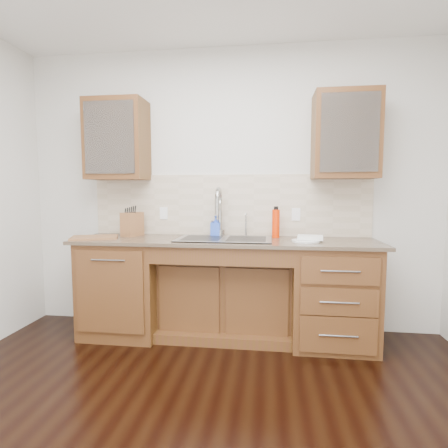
# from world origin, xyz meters

# --- Properties ---
(wall_back) EXTENTS (4.00, 0.10, 2.70)m
(wall_back) POSITION_xyz_m (0.00, 1.80, 1.35)
(wall_back) COLOR silver
(wall_back) RESTS_ON ground
(base_cabinet_left) EXTENTS (0.70, 0.62, 0.88)m
(base_cabinet_left) POSITION_xyz_m (-0.95, 1.44, 0.44)
(base_cabinet_left) COLOR #593014
(base_cabinet_left) RESTS_ON ground
(base_cabinet_center) EXTENTS (1.20, 0.44, 0.70)m
(base_cabinet_center) POSITION_xyz_m (0.00, 1.53, 0.35)
(base_cabinet_center) COLOR #593014
(base_cabinet_center) RESTS_ON ground
(base_cabinet_right) EXTENTS (0.70, 0.62, 0.88)m
(base_cabinet_right) POSITION_xyz_m (0.95, 1.44, 0.44)
(base_cabinet_right) COLOR #593014
(base_cabinet_right) RESTS_ON ground
(countertop) EXTENTS (2.70, 0.65, 0.03)m
(countertop) POSITION_xyz_m (0.00, 1.43, 0.90)
(countertop) COLOR #84705B
(countertop) RESTS_ON base_cabinet_left
(backsplash) EXTENTS (2.70, 0.02, 0.59)m
(backsplash) POSITION_xyz_m (0.00, 1.74, 1.21)
(backsplash) COLOR beige
(backsplash) RESTS_ON wall_back
(sink) EXTENTS (0.84, 0.46, 0.19)m
(sink) POSITION_xyz_m (0.00, 1.41, 0.83)
(sink) COLOR #9E9EA5
(sink) RESTS_ON countertop
(faucet) EXTENTS (0.04, 0.04, 0.40)m
(faucet) POSITION_xyz_m (-0.07, 1.64, 1.11)
(faucet) COLOR #999993
(faucet) RESTS_ON countertop
(filter_tap) EXTENTS (0.02, 0.02, 0.24)m
(filter_tap) POSITION_xyz_m (0.18, 1.65, 1.03)
(filter_tap) COLOR #999993
(filter_tap) RESTS_ON countertop
(upper_cabinet_left) EXTENTS (0.55, 0.34, 0.75)m
(upper_cabinet_left) POSITION_xyz_m (-1.05, 1.58, 1.83)
(upper_cabinet_left) COLOR #593014
(upper_cabinet_left) RESTS_ON wall_back
(upper_cabinet_right) EXTENTS (0.55, 0.34, 0.75)m
(upper_cabinet_right) POSITION_xyz_m (1.05, 1.58, 1.83)
(upper_cabinet_right) COLOR #593014
(upper_cabinet_right) RESTS_ON wall_back
(outlet_left) EXTENTS (0.08, 0.01, 0.12)m
(outlet_left) POSITION_xyz_m (-0.65, 1.73, 1.12)
(outlet_left) COLOR white
(outlet_left) RESTS_ON backsplash
(outlet_right) EXTENTS (0.08, 0.01, 0.12)m
(outlet_right) POSITION_xyz_m (0.65, 1.73, 1.12)
(outlet_right) COLOR white
(outlet_right) RESTS_ON backsplash
(soap_bottle) EXTENTS (0.09, 0.10, 0.20)m
(soap_bottle) POSITION_xyz_m (-0.11, 1.63, 1.01)
(soap_bottle) COLOR blue
(soap_bottle) RESTS_ON countertop
(water_bottle) EXTENTS (0.08, 0.08, 0.26)m
(water_bottle) POSITION_xyz_m (0.46, 1.61, 1.04)
(water_bottle) COLOR #EA2B00
(water_bottle) RESTS_ON countertop
(plate) EXTENTS (0.30, 0.30, 0.01)m
(plate) POSITION_xyz_m (0.71, 1.37, 0.92)
(plate) COLOR white
(plate) RESTS_ON countertop
(dish_towel) EXTENTS (0.23, 0.18, 0.03)m
(dish_towel) POSITION_xyz_m (0.75, 1.40, 0.94)
(dish_towel) COLOR beige
(dish_towel) RESTS_ON plate
(knife_block) EXTENTS (0.18, 0.23, 0.23)m
(knife_block) POSITION_xyz_m (-0.91, 1.56, 1.02)
(knife_block) COLOR olive
(knife_block) RESTS_ON countertop
(cutting_board) EXTENTS (0.48, 0.41, 0.02)m
(cutting_board) POSITION_xyz_m (-1.19, 1.34, 0.92)
(cutting_board) COLOR #A47238
(cutting_board) RESTS_ON countertop
(cup_left_a) EXTENTS (0.14, 0.14, 0.09)m
(cup_left_a) POSITION_xyz_m (-1.14, 1.58, 1.77)
(cup_left_a) COLOR silver
(cup_left_a) RESTS_ON upper_cabinet_left
(cup_left_b) EXTENTS (0.11, 0.11, 0.09)m
(cup_left_b) POSITION_xyz_m (-0.90, 1.58, 1.77)
(cup_left_b) COLOR silver
(cup_left_b) RESTS_ON upper_cabinet_left
(cup_right_a) EXTENTS (0.14, 0.14, 0.09)m
(cup_right_a) POSITION_xyz_m (0.94, 1.58, 1.77)
(cup_right_a) COLOR white
(cup_right_a) RESTS_ON upper_cabinet_right
(cup_right_b) EXTENTS (0.10, 0.10, 0.09)m
(cup_right_b) POSITION_xyz_m (1.18, 1.58, 1.77)
(cup_right_b) COLOR white
(cup_right_b) RESTS_ON upper_cabinet_right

